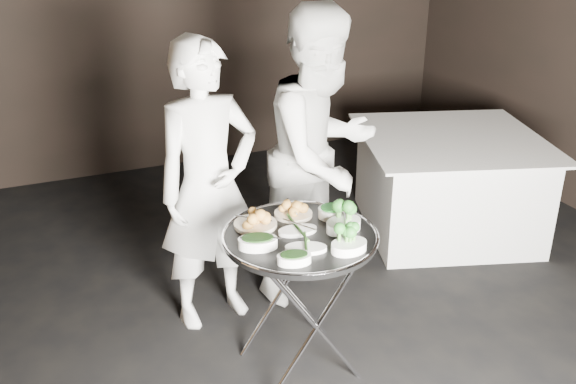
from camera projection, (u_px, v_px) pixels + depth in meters
name	position (u px, v px, depth m)	size (l,w,h in m)	color
wall_back	(132.00, 2.00, 5.44)	(6.00, 0.05, 3.00)	black
tray_stand	(300.00, 297.00, 3.24)	(0.52, 0.44, 0.77)	silver
serving_tray	(300.00, 236.00, 3.10)	(0.76, 0.76, 0.04)	black
potato_plate_a	(255.00, 220.00, 3.17)	(0.22, 0.22, 0.08)	beige
potato_plate_b	(293.00, 210.00, 3.28)	(0.21, 0.21, 0.07)	beige
greens_bowl	(331.00, 211.00, 3.26)	(0.13, 0.13, 0.08)	white
asparagus_plate_a	(298.00, 229.00, 3.11)	(0.20, 0.12, 0.04)	white
asparagus_plate_b	(306.00, 247.00, 2.95)	(0.22, 0.17, 0.04)	white
spinach_bowl_a	(258.00, 241.00, 2.97)	(0.21, 0.17, 0.08)	white
spinach_bowl_b	(294.00, 257.00, 2.84)	(0.17, 0.13, 0.06)	white
broccoli_bowl_a	(344.00, 223.00, 3.13)	(0.23, 0.19, 0.08)	white
broccoli_bowl_b	(349.00, 245.00, 2.94)	(0.18, 0.14, 0.07)	white
serving_utensils	(298.00, 219.00, 3.14)	(0.59, 0.44, 0.01)	silver
waiter_left	(209.00, 187.00, 3.53)	(0.60, 0.40, 1.65)	silver
waiter_right	(323.00, 155.00, 3.81)	(0.86, 0.67, 1.78)	silver
dining_table	(447.00, 183.00, 4.74)	(1.28, 1.28, 0.73)	white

